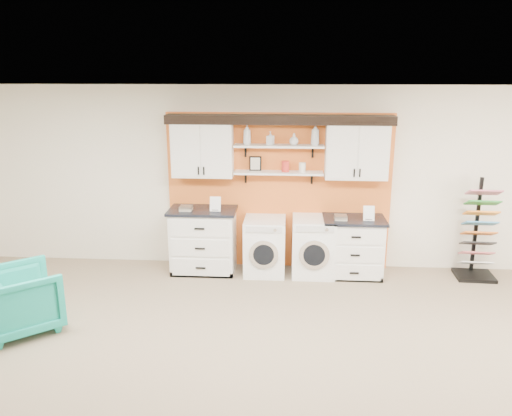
# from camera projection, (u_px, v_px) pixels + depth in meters

# --- Properties ---
(ceiling) EXTENTS (10.00, 10.00, 0.00)m
(ceiling) POSITION_uv_depth(u_px,v_px,m) (267.00, 101.00, 3.42)
(ceiling) COLOR white
(ceiling) RESTS_ON wall_back
(wall_back) EXTENTS (10.00, 0.00, 10.00)m
(wall_back) POSITION_uv_depth(u_px,v_px,m) (279.00, 178.00, 7.64)
(wall_back) COLOR #EEE3CE
(wall_back) RESTS_ON floor
(accent_panel) EXTENTS (3.40, 0.07, 2.40)m
(accent_panel) POSITION_uv_depth(u_px,v_px,m) (279.00, 192.00, 7.66)
(accent_panel) COLOR orange
(accent_panel) RESTS_ON wall_back
(upper_cabinet_left) EXTENTS (0.90, 0.35, 0.84)m
(upper_cabinet_left) POSITION_uv_depth(u_px,v_px,m) (203.00, 149.00, 7.39)
(upper_cabinet_left) COLOR white
(upper_cabinet_left) RESTS_ON wall_back
(upper_cabinet_right) EXTENTS (0.90, 0.35, 0.84)m
(upper_cabinet_right) POSITION_uv_depth(u_px,v_px,m) (357.00, 150.00, 7.24)
(upper_cabinet_right) COLOR white
(upper_cabinet_right) RESTS_ON wall_back
(shelf_lower) EXTENTS (1.32, 0.28, 0.03)m
(shelf_lower) POSITION_uv_depth(u_px,v_px,m) (279.00, 173.00, 7.41)
(shelf_lower) COLOR white
(shelf_lower) RESTS_ON wall_back
(shelf_upper) EXTENTS (1.32, 0.28, 0.03)m
(shelf_upper) POSITION_uv_depth(u_px,v_px,m) (279.00, 146.00, 7.31)
(shelf_upper) COLOR white
(shelf_upper) RESTS_ON wall_back
(crown_molding) EXTENTS (3.30, 0.41, 0.13)m
(crown_molding) POSITION_uv_depth(u_px,v_px,m) (279.00, 118.00, 7.21)
(crown_molding) COLOR black
(crown_molding) RESTS_ON wall_back
(picture_frame) EXTENTS (0.18, 0.02, 0.22)m
(picture_frame) POSITION_uv_depth(u_px,v_px,m) (255.00, 163.00, 7.45)
(picture_frame) COLOR black
(picture_frame) RESTS_ON shelf_lower
(canister_red) EXTENTS (0.11, 0.11, 0.16)m
(canister_red) POSITION_uv_depth(u_px,v_px,m) (285.00, 166.00, 7.38)
(canister_red) COLOR red
(canister_red) RESTS_ON shelf_lower
(canister_cream) EXTENTS (0.10, 0.10, 0.14)m
(canister_cream) POSITION_uv_depth(u_px,v_px,m) (302.00, 167.00, 7.37)
(canister_cream) COLOR silver
(canister_cream) RESTS_ON shelf_lower
(base_cabinet_left) EXTENTS (1.01, 0.66, 0.99)m
(base_cabinet_left) POSITION_uv_depth(u_px,v_px,m) (204.00, 240.00, 7.61)
(base_cabinet_left) COLOR white
(base_cabinet_left) RESTS_ON floor
(base_cabinet_right) EXTENTS (0.91, 0.66, 0.90)m
(base_cabinet_right) POSITION_uv_depth(u_px,v_px,m) (353.00, 247.00, 7.48)
(base_cabinet_right) COLOR white
(base_cabinet_right) RESTS_ON floor
(washer) EXTENTS (0.61, 0.71, 0.86)m
(washer) POSITION_uv_depth(u_px,v_px,m) (265.00, 246.00, 7.57)
(washer) COLOR white
(washer) RESTS_ON floor
(dryer) EXTENTS (0.63, 0.71, 0.88)m
(dryer) POSITION_uv_depth(u_px,v_px,m) (313.00, 246.00, 7.51)
(dryer) COLOR white
(dryer) RESTS_ON floor
(sample_rack) EXTENTS (0.57, 0.48, 1.50)m
(sample_rack) POSITION_uv_depth(u_px,v_px,m) (477.00, 246.00, 7.38)
(sample_rack) COLOR black
(sample_rack) RESTS_ON floor
(armchair) EXTENTS (1.17, 1.17, 0.77)m
(armchair) POSITION_uv_depth(u_px,v_px,m) (21.00, 300.00, 5.90)
(armchair) COLOR #149B8A
(armchair) RESTS_ON floor
(soap_bottle_a) EXTENTS (0.13, 0.13, 0.30)m
(soap_bottle_a) POSITION_uv_depth(u_px,v_px,m) (247.00, 134.00, 7.29)
(soap_bottle_a) COLOR silver
(soap_bottle_a) RESTS_ON shelf_upper
(soap_bottle_b) EXTENTS (0.12, 0.12, 0.20)m
(soap_bottle_b) POSITION_uv_depth(u_px,v_px,m) (270.00, 138.00, 7.28)
(soap_bottle_b) COLOR silver
(soap_bottle_b) RESTS_ON shelf_upper
(soap_bottle_c) EXTENTS (0.17, 0.17, 0.17)m
(soap_bottle_c) POSITION_uv_depth(u_px,v_px,m) (294.00, 139.00, 7.27)
(soap_bottle_c) COLOR silver
(soap_bottle_c) RESTS_ON shelf_upper
(soap_bottle_d) EXTENTS (0.17, 0.17, 0.32)m
(soap_bottle_d) POSITION_uv_depth(u_px,v_px,m) (315.00, 134.00, 7.23)
(soap_bottle_d) COLOR silver
(soap_bottle_d) RESTS_ON shelf_upper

